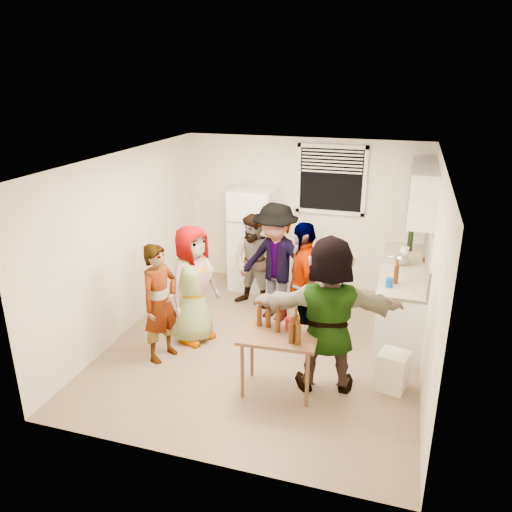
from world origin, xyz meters
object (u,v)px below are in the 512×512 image
(wine_bottle, at_px, (409,251))
(blue_cup, at_px, (389,287))
(kettle, at_px, (401,265))
(beer_bottle_table, at_px, (295,334))
(guest_stripe, at_px, (164,356))
(guest_back_right, at_px, (275,317))
(trash_bin, at_px, (393,369))
(red_cup, at_px, (289,328))
(guest_back_left, at_px, (255,306))
(guest_orange, at_px, (324,385))
(refrigerator, at_px, (253,239))
(guest_black, at_px, (301,343))
(beer_bottle_counter, at_px, (395,283))
(serving_table, at_px, (278,390))
(guest_grey, at_px, (196,339))

(wine_bottle, distance_m, blue_cup, 1.52)
(kettle, distance_m, beer_bottle_table, 2.34)
(guest_stripe, distance_m, guest_back_right, 1.84)
(wine_bottle, distance_m, trash_bin, 2.47)
(red_cup, relative_size, guest_back_left, 0.09)
(beer_bottle_table, xyz_separation_m, guest_orange, (0.33, 0.18, -0.73))
(refrigerator, bearing_deg, red_cup, -64.77)
(guest_stripe, xyz_separation_m, guest_black, (1.63, 0.85, 0.00))
(trash_bin, bearing_deg, guest_black, 150.28)
(trash_bin, xyz_separation_m, guest_stripe, (-2.85, -0.15, -0.25))
(kettle, distance_m, beer_bottle_counter, 0.72)
(red_cup, height_order, guest_back_right, red_cup)
(wine_bottle, bearing_deg, trash_bin, -91.83)
(kettle, bearing_deg, guest_stripe, -128.59)
(blue_cup, height_order, beer_bottle_table, blue_cup)
(serving_table, bearing_deg, kettle, 60.25)
(guest_back_left, bearing_deg, serving_table, -53.60)
(blue_cup, bearing_deg, guest_back_left, 159.67)
(blue_cup, bearing_deg, beer_bottle_counter, 61.58)
(blue_cup, bearing_deg, red_cup, -132.43)
(beer_bottle_counter, distance_m, guest_stripe, 3.14)
(guest_back_left, bearing_deg, guest_orange, -39.38)
(beer_bottle_counter, xyz_separation_m, guest_stripe, (-2.78, -1.16, -0.90))
(guest_back_right, bearing_deg, beer_bottle_table, -51.30)
(blue_cup, bearing_deg, trash_bin, -80.35)
(blue_cup, xyz_separation_m, serving_table, (-1.11, -1.30, -0.90))
(blue_cup, relative_size, guest_back_right, 0.07)
(guest_black, bearing_deg, refrigerator, -170.00)
(red_cup, xyz_separation_m, guest_orange, (0.43, 0.08, -0.73))
(beer_bottle_counter, relative_size, serving_table, 0.28)
(red_cup, height_order, guest_black, red_cup)
(guest_black, bearing_deg, guest_stripe, -87.71)
(guest_back_left, bearing_deg, trash_bin, -24.31)
(wine_bottle, bearing_deg, guest_black, -127.67)
(wine_bottle, relative_size, serving_table, 0.37)
(guest_orange, bearing_deg, beer_bottle_table, 15.71)
(kettle, height_order, guest_grey, kettle)
(guest_orange, bearing_deg, red_cup, -2.73)
(wine_bottle, xyz_separation_m, beer_bottle_table, (-1.16, -2.74, -0.17))
(guest_stripe, bearing_deg, guest_back_left, -3.16)
(blue_cup, xyz_separation_m, guest_grey, (-2.50, -0.48, -0.90))
(beer_bottle_table, distance_m, guest_black, 1.29)
(kettle, distance_m, serving_table, 2.64)
(serving_table, xyz_separation_m, guest_black, (0.03, 1.13, 0.00))
(trash_bin, bearing_deg, guest_grey, 171.58)
(refrigerator, xyz_separation_m, guest_black, (1.20, -1.69, -0.85))
(wine_bottle, bearing_deg, beer_bottle_table, -112.93)
(trash_bin, bearing_deg, guest_back_left, 143.17)
(wine_bottle, relative_size, blue_cup, 2.70)
(trash_bin, relative_size, guest_orange, 0.25)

